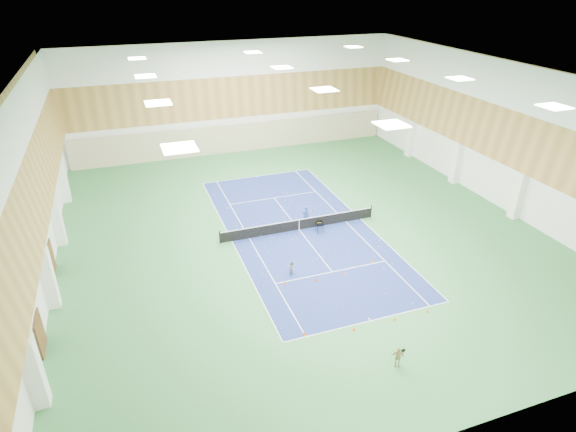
{
  "coord_description": "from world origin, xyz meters",
  "views": [
    {
      "loc": [
        -12.15,
        -31.36,
        18.46
      ],
      "look_at": [
        -1.33,
        -1.1,
        2.0
      ],
      "focal_mm": 30.0,
      "sensor_mm": 36.0,
      "label": 1
    }
  ],
  "objects_px": {
    "coach": "(306,215)",
    "child_apron": "(398,357)",
    "tennis_net": "(299,224)",
    "child_court": "(293,268)",
    "ball_cart": "(320,227)"
  },
  "relations": [
    {
      "from": "coach",
      "to": "child_apron",
      "type": "distance_m",
      "value": 16.25
    },
    {
      "from": "coach",
      "to": "child_apron",
      "type": "bearing_deg",
      "value": 69.31
    },
    {
      "from": "tennis_net",
      "to": "child_court",
      "type": "height_order",
      "value": "tennis_net"
    },
    {
      "from": "tennis_net",
      "to": "coach",
      "type": "height_order",
      "value": "coach"
    },
    {
      "from": "tennis_net",
      "to": "coach",
      "type": "distance_m",
      "value": 1.1
    },
    {
      "from": "ball_cart",
      "to": "child_court",
      "type": "bearing_deg",
      "value": -123.94
    },
    {
      "from": "tennis_net",
      "to": "ball_cart",
      "type": "relative_size",
      "value": 13.42
    },
    {
      "from": "child_apron",
      "to": "ball_cart",
      "type": "distance_m",
      "value": 14.74
    },
    {
      "from": "coach",
      "to": "child_apron",
      "type": "relative_size",
      "value": 1.4
    },
    {
      "from": "tennis_net",
      "to": "child_apron",
      "type": "height_order",
      "value": "child_apron"
    },
    {
      "from": "ball_cart",
      "to": "coach",
      "type": "bearing_deg",
      "value": 115.52
    },
    {
      "from": "coach",
      "to": "ball_cart",
      "type": "xyz_separation_m",
      "value": [
        0.56,
        -1.57,
        -0.35
      ]
    },
    {
      "from": "child_court",
      "to": "ball_cart",
      "type": "relative_size",
      "value": 1.11
    },
    {
      "from": "child_apron",
      "to": "ball_cart",
      "type": "xyz_separation_m",
      "value": [
        1.81,
        14.63,
        -0.11
      ]
    },
    {
      "from": "coach",
      "to": "child_court",
      "type": "xyz_separation_m",
      "value": [
        -3.48,
        -6.41,
        -0.3
      ]
    }
  ]
}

